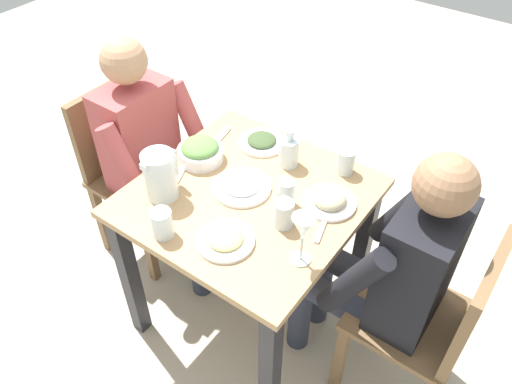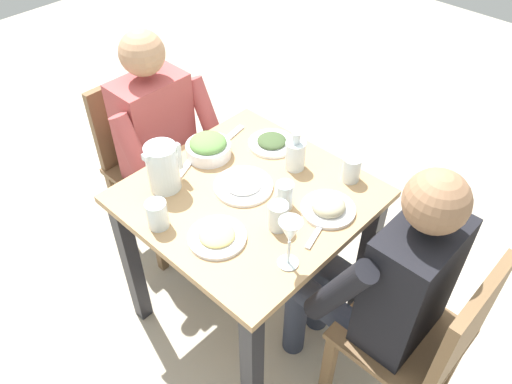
{
  "view_description": "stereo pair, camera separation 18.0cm",
  "coord_description": "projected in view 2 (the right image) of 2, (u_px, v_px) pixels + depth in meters",
  "views": [
    {
      "loc": [
        -1.11,
        -0.84,
        2.04
      ],
      "look_at": [
        0.01,
        -0.03,
        0.78
      ],
      "focal_mm": 35.46,
      "sensor_mm": 36.0,
      "label": 1
    },
    {
      "loc": [
        -0.99,
        -0.98,
        2.04
      ],
      "look_at": [
        0.01,
        -0.03,
        0.78
      ],
      "focal_mm": 35.46,
      "sensor_mm": 36.0,
      "label": 2
    }
  ],
  "objects": [
    {
      "name": "chair_far",
      "position": [
        146.0,
        155.0,
        2.48
      ],
      "size": [
        0.4,
        0.4,
        0.88
      ],
      "color": "brown",
      "rests_on": "ground_plane"
    },
    {
      "name": "plate_dolmas",
      "position": [
        272.0,
        142.0,
        2.11
      ],
      "size": [
        0.2,
        0.2,
        0.04
      ],
      "color": "white",
      "rests_on": "dining_table"
    },
    {
      "name": "fork_near",
      "position": [
        185.0,
        168.0,
        2.0
      ],
      "size": [
        0.17,
        0.09,
        0.01
      ],
      "primitive_type": "cube",
      "rotation": [
        0.0,
        0.0,
        0.39
      ],
      "color": "silver",
      "rests_on": "dining_table"
    },
    {
      "name": "plate_yoghurt",
      "position": [
        243.0,
        185.0,
        1.91
      ],
      "size": [
        0.23,
        0.23,
        0.04
      ],
      "color": "white",
      "rests_on": "dining_table"
    },
    {
      "name": "chair_near",
      "position": [
        425.0,
        340.0,
        1.73
      ],
      "size": [
        0.4,
        0.4,
        0.88
      ],
      "color": "brown",
      "rests_on": "ground_plane"
    },
    {
      "name": "water_pitcher",
      "position": [
        163.0,
        167.0,
        1.86
      ],
      "size": [
        0.16,
        0.12,
        0.19
      ],
      "color": "silver",
      "rests_on": "dining_table"
    },
    {
      "name": "knife_near",
      "position": [
        318.0,
        231.0,
        1.75
      ],
      "size": [
        0.18,
        0.07,
        0.01
      ],
      "primitive_type": "cube",
      "rotation": [
        0.0,
        0.0,
        0.27
      ],
      "color": "silver",
      "rests_on": "dining_table"
    },
    {
      "name": "wine_glass",
      "position": [
        290.0,
        234.0,
        1.55
      ],
      "size": [
        0.08,
        0.08,
        0.2
      ],
      "color": "silver",
      "rests_on": "dining_table"
    },
    {
      "name": "water_glass_near_left",
      "position": [
        351.0,
        169.0,
        1.92
      ],
      "size": [
        0.07,
        0.07,
        0.1
      ],
      "primitive_type": "cylinder",
      "color": "silver",
      "rests_on": "dining_table"
    },
    {
      "name": "water_glass_by_pitcher",
      "position": [
        284.0,
        195.0,
        1.81
      ],
      "size": [
        0.06,
        0.06,
        0.11
      ],
      "primitive_type": "cylinder",
      "color": "silver",
      "rests_on": "dining_table"
    },
    {
      "name": "fork_far",
      "position": [
        231.0,
        136.0,
        2.16
      ],
      "size": [
        0.17,
        0.06,
        0.01
      ],
      "primitive_type": "cube",
      "rotation": [
        0.0,
        0.0,
        0.18
      ],
      "color": "silver",
      "rests_on": "dining_table"
    },
    {
      "name": "plate_fries",
      "position": [
        217.0,
        236.0,
        1.72
      ],
      "size": [
        0.2,
        0.2,
        0.04
      ],
      "color": "white",
      "rests_on": "dining_table"
    },
    {
      "name": "water_glass_far_right",
      "position": [
        157.0,
        215.0,
        1.74
      ],
      "size": [
        0.07,
        0.07,
        0.11
      ],
      "primitive_type": "cylinder",
      "color": "silver",
      "rests_on": "dining_table"
    },
    {
      "name": "diner_far",
      "position": [
        169.0,
        148.0,
        2.28
      ],
      "size": [
        0.48,
        0.53,
        1.18
      ],
      "color": "#B24C4C",
      "rests_on": "ground_plane"
    },
    {
      "name": "diner_near",
      "position": [
        382.0,
        281.0,
        1.73
      ],
      "size": [
        0.48,
        0.53,
        1.18
      ],
      "color": "black",
      "rests_on": "ground_plane"
    },
    {
      "name": "plate_beans",
      "position": [
        328.0,
        207.0,
        1.82
      ],
      "size": [
        0.2,
        0.2,
        0.06
      ],
      "color": "white",
      "rests_on": "dining_table"
    },
    {
      "name": "salad_bowl",
      "position": [
        208.0,
        147.0,
        2.04
      ],
      "size": [
        0.18,
        0.18,
        0.09
      ],
      "color": "white",
      "rests_on": "dining_table"
    },
    {
      "name": "ground_plane",
      "position": [
        250.0,
        310.0,
        2.41
      ],
      "size": [
        8.0,
        8.0,
        0.0
      ],
      "primitive_type": "plane",
      "color": "#B7AD99"
    },
    {
      "name": "salt_shaker",
      "position": [
        168.0,
        158.0,
        2.01
      ],
      "size": [
        0.03,
        0.03,
        0.05
      ],
      "color": "white",
      "rests_on": "dining_table"
    },
    {
      "name": "water_glass_near_right",
      "position": [
        278.0,
        216.0,
        1.73
      ],
      "size": [
        0.07,
        0.07,
        0.11
      ],
      "primitive_type": "cylinder",
      "color": "silver",
      "rests_on": "dining_table"
    },
    {
      "name": "oil_carafe",
      "position": [
        295.0,
        156.0,
        1.97
      ],
      "size": [
        0.08,
        0.08,
        0.16
      ],
      "color": "silver",
      "rests_on": "dining_table"
    },
    {
      "name": "dining_table",
      "position": [
        249.0,
        220.0,
        1.99
      ],
      "size": [
        0.82,
        0.82,
        0.76
      ],
      "color": "tan",
      "rests_on": "ground_plane"
    }
  ]
}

